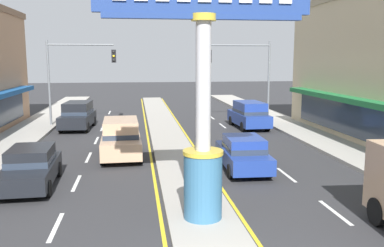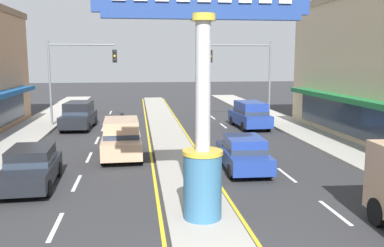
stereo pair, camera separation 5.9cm
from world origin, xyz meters
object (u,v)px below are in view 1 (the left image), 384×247
object	(u,v)px
district_sign	(203,92)
suv_kerb_right	(121,138)
sedan_near_right_lane	(31,167)
suv_far_right_lane	(78,115)
traffic_light_right_side	(247,68)
sedan_mid_left_lane	(243,153)
suv_far_left_oncoming	(249,114)
traffic_light_left_side	(74,68)

from	to	relation	value
district_sign	suv_kerb_right	world-z (taller)	district_sign
sedan_near_right_lane	suv_far_right_lane	world-z (taller)	suv_far_right_lane
traffic_light_right_side	suv_far_right_lane	bearing A→B (deg)	-176.83
district_sign	traffic_light_right_side	size ratio (longest dim) A/B	1.21
sedan_near_right_lane	sedan_mid_left_lane	distance (m)	8.84
sedan_near_right_lane	suv_far_right_lane	size ratio (longest dim) A/B	0.93
suv_far_left_oncoming	sedan_near_right_lane	bearing A→B (deg)	-134.80
suv_far_right_lane	suv_kerb_right	distance (m)	9.55
traffic_light_left_side	sedan_mid_left_lane	world-z (taller)	traffic_light_left_side
suv_far_right_lane	suv_far_left_oncoming	size ratio (longest dim) A/B	1.00
district_sign	suv_kerb_right	size ratio (longest dim) A/B	1.61
district_sign	suv_far_left_oncoming	size ratio (longest dim) A/B	1.60
district_sign	sedan_mid_left_lane	bearing A→B (deg)	64.09
traffic_light_right_side	suv_far_right_lane	xyz separation A→B (m)	(-12.33, -0.68, -3.26)
suv_far_right_lane	sedan_mid_left_lane	xyz separation A→B (m)	(8.75, -12.23, -0.20)
suv_far_right_lane	sedan_mid_left_lane	distance (m)	15.03
district_sign	traffic_light_left_side	bearing A→B (deg)	108.53
sedan_mid_left_lane	suv_far_left_oncoming	bearing A→B (deg)	73.16
suv_far_right_lane	suv_far_left_oncoming	world-z (taller)	same
sedan_mid_left_lane	suv_far_left_oncoming	world-z (taller)	suv_far_left_oncoming
traffic_light_left_side	suv_kerb_right	bearing A→B (deg)	-70.21
traffic_light_right_side	sedan_mid_left_lane	bearing A→B (deg)	-105.53
district_sign	sedan_near_right_lane	distance (m)	8.11
district_sign	traffic_light_right_side	bearing A→B (deg)	71.18
traffic_light_right_side	sedan_near_right_lane	size ratio (longest dim) A/B	1.42
sedan_mid_left_lane	suv_kerb_right	size ratio (longest dim) A/B	0.93
traffic_light_right_side	suv_far_left_oncoming	bearing A→B (deg)	-98.05
district_sign	suv_far_left_oncoming	distance (m)	17.85
suv_kerb_right	sedan_mid_left_lane	bearing A→B (deg)	-30.91
district_sign	traffic_light_left_side	xyz separation A→B (m)	(-6.31, 18.83, 0.27)
traffic_light_left_side	traffic_light_right_side	size ratio (longest dim) A/B	1.00
traffic_light_right_side	sedan_near_right_lane	bearing A→B (deg)	-131.12
district_sign	suv_far_right_lane	distance (m)	19.06
suv_kerb_right	sedan_near_right_lane	bearing A→B (deg)	-126.33
traffic_light_left_side	suv_far_right_lane	bearing A→B (deg)	-73.76
sedan_near_right_lane	sedan_mid_left_lane	size ratio (longest dim) A/B	1.00
traffic_light_right_side	sedan_mid_left_lane	distance (m)	13.84
sedan_near_right_lane	suv_kerb_right	xyz separation A→B (m)	(3.30, 4.49, 0.20)
district_sign	suv_kerb_right	xyz separation A→B (m)	(-2.73, 8.87, -2.99)
traffic_light_right_side	sedan_mid_left_lane	xyz separation A→B (m)	(-3.59, -12.91, -3.46)
traffic_light_right_side	suv_far_right_lane	size ratio (longest dim) A/B	1.32
sedan_mid_left_lane	suv_kerb_right	xyz separation A→B (m)	(-5.45, 3.27, 0.20)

